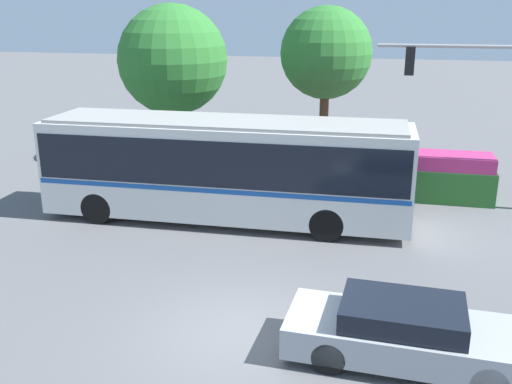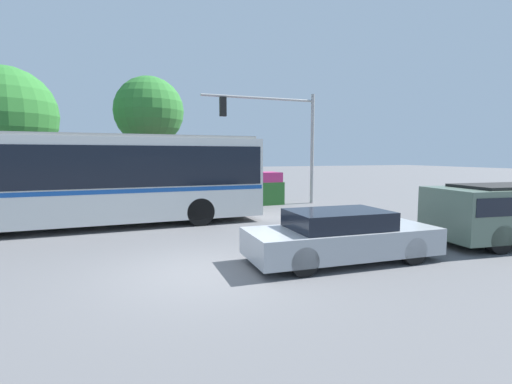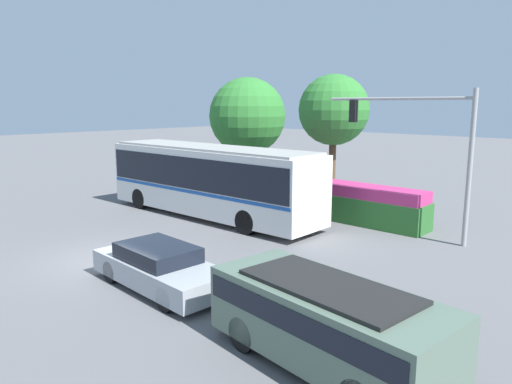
{
  "view_description": "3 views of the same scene",
  "coord_description": "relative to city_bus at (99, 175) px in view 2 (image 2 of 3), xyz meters",
  "views": [
    {
      "loc": [
        2.68,
        -10.38,
        6.5
      ],
      "look_at": [
        -1.08,
        6.03,
        1.14
      ],
      "focal_mm": 40.73,
      "sensor_mm": 36.0,
      "label": 1
    },
    {
      "loc": [
        -1.76,
        -7.8,
        2.53
      ],
      "look_at": [
        2.29,
        2.74,
        1.42
      ],
      "focal_mm": 26.4,
      "sensor_mm": 36.0,
      "label": 2
    },
    {
      "loc": [
        14.01,
        -7.83,
        5.13
      ],
      "look_at": [
        2.84,
        4.18,
        2.09
      ],
      "focal_mm": 33.56,
      "sensor_mm": 36.0,
      "label": 3
    }
  ],
  "objects": [
    {
      "name": "flowering_hedge",
      "position": [
        4.63,
        3.7,
        -1.03
      ],
      "size": [
        7.96,
        1.44,
        1.65
      ],
      "color": "#286028",
      "rests_on": "ground"
    },
    {
      "name": "ground_plane",
      "position": [
        2.18,
        -6.49,
        -1.84
      ],
      "size": [
        140.0,
        140.0,
        0.0
      ],
      "primitive_type": "plane",
      "color": "#5B5B5E"
    },
    {
      "name": "street_tree_left",
      "position": [
        -4.19,
        6.82,
        2.54
      ],
      "size": [
        4.64,
        4.64,
        6.7
      ],
      "color": "brown",
      "rests_on": "ground"
    },
    {
      "name": "street_tree_centre",
      "position": [
        2.35,
        6.34,
        2.94
      ],
      "size": [
        3.58,
        3.58,
        6.61
      ],
      "color": "brown",
      "rests_on": "ground"
    },
    {
      "name": "city_bus",
      "position": [
        0.0,
        0.0,
        0.0
      ],
      "size": [
        11.49,
        2.86,
        3.23
      ],
      "rotation": [
        0.0,
        0.0,
        3.16
      ],
      "color": "silver",
      "rests_on": "ground"
    },
    {
      "name": "sedan_foreground",
      "position": [
        5.48,
        -6.78,
        -1.25
      ],
      "size": [
        4.66,
        1.98,
        1.23
      ],
      "rotation": [
        0.0,
        0.0,
        -0.05
      ],
      "color": "#9EA3A8",
      "rests_on": "ground"
    },
    {
      "name": "traffic_light_pole",
      "position": [
        8.62,
        3.18,
        2.0
      ],
      "size": [
        6.0,
        0.24,
        5.67
      ],
      "rotation": [
        0.0,
        0.0,
        3.14
      ],
      "color": "gray",
      "rests_on": "ground"
    }
  ]
}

